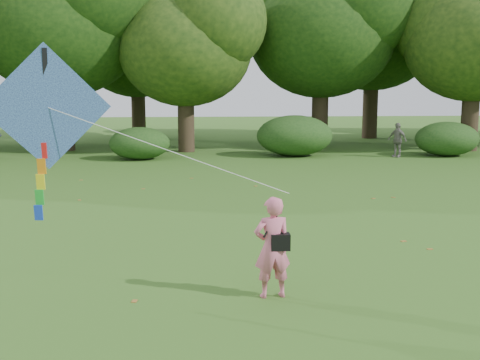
{
  "coord_description": "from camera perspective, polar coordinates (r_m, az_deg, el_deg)",
  "views": [
    {
      "loc": [
        -1.46,
        -9.42,
        3.37
      ],
      "look_at": [
        -0.65,
        2.0,
        1.5
      ],
      "focal_mm": 45.0,
      "sensor_mm": 36.0,
      "label": 1
    }
  ],
  "objects": [
    {
      "name": "flying_kite",
      "position": [
        10.27,
        -17.85,
        6.29
      ],
      "size": [
        4.84,
        1.22,
        2.91
      ],
      "color": "#2751AC",
      "rests_on": "ground"
    },
    {
      "name": "shrub_band",
      "position": [
        27.15,
        -2.5,
        3.95
      ],
      "size": [
        39.15,
        3.22,
        1.88
      ],
      "color": "#264919",
      "rests_on": "ground"
    },
    {
      "name": "fallen_leaves",
      "position": [
        16.82,
        -0.1,
        -2.27
      ],
      "size": [
        9.94,
        12.17,
        0.01
      ],
      "color": "olive",
      "rests_on": "ground"
    },
    {
      "name": "man_kite_flyer",
      "position": [
        9.49,
        3.08,
        -6.39
      ],
      "size": [
        0.64,
        0.47,
        1.62
      ],
      "primitive_type": "imported",
      "rotation": [
        0.0,
        0.0,
        3.3
      ],
      "color": "#D66482",
      "rests_on": "ground"
    },
    {
      "name": "tree_line",
      "position": [
        32.53,
        1.5,
        13.21
      ],
      "size": [
        54.7,
        15.3,
        9.48
      ],
      "color": "#3A2D1E",
      "rests_on": "ground"
    },
    {
      "name": "bystander_right",
      "position": [
        28.14,
        14.67,
        3.69
      ],
      "size": [
        0.89,
        0.94,
        1.56
      ],
      "primitive_type": "imported",
      "rotation": [
        0.0,
        0.0,
        -0.85
      ],
      "color": "gray",
      "rests_on": "ground"
    },
    {
      "name": "crossbody_bag",
      "position": [
        9.44,
        3.81,
        -5.8
      ],
      "size": [
        0.43,
        0.2,
        0.68
      ],
      "color": "black",
      "rests_on": "ground"
    },
    {
      "name": "ground",
      "position": [
        10.11,
        4.55,
        -10.22
      ],
      "size": [
        100.0,
        100.0,
        0.0
      ],
      "primitive_type": "plane",
      "color": "#265114",
      "rests_on": "ground"
    }
  ]
}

